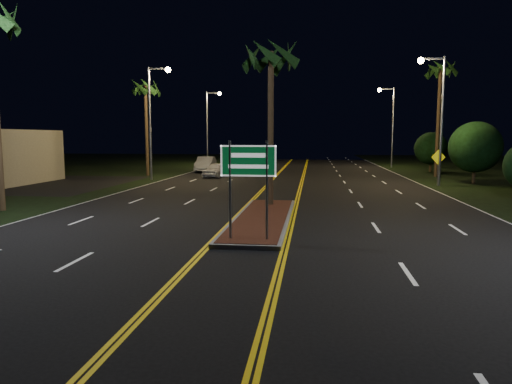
% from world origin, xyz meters
% --- Properties ---
extents(ground, '(120.00, 120.00, 0.00)m').
position_xyz_m(ground, '(0.00, 0.00, 0.00)').
color(ground, black).
rests_on(ground, ground).
extents(median_island, '(2.25, 10.25, 0.17)m').
position_xyz_m(median_island, '(0.00, 7.00, 0.08)').
color(median_island, gray).
rests_on(median_island, ground).
extents(highway_sign, '(1.80, 0.08, 3.20)m').
position_xyz_m(highway_sign, '(0.00, 2.80, 2.40)').
color(highway_sign, gray).
rests_on(highway_sign, ground).
extents(streetlight_left_mid, '(1.91, 0.44, 9.00)m').
position_xyz_m(streetlight_left_mid, '(-10.61, 24.00, 5.66)').
color(streetlight_left_mid, gray).
rests_on(streetlight_left_mid, ground).
extents(streetlight_left_far, '(1.91, 0.44, 9.00)m').
position_xyz_m(streetlight_left_far, '(-10.61, 44.00, 5.66)').
color(streetlight_left_far, gray).
rests_on(streetlight_left_far, ground).
extents(streetlight_right_mid, '(1.91, 0.44, 9.00)m').
position_xyz_m(streetlight_right_mid, '(10.61, 22.00, 5.66)').
color(streetlight_right_mid, gray).
rests_on(streetlight_right_mid, ground).
extents(streetlight_right_far, '(1.91, 0.44, 9.00)m').
position_xyz_m(streetlight_right_far, '(10.61, 42.00, 5.66)').
color(streetlight_right_far, gray).
rests_on(streetlight_right_far, ground).
extents(palm_median, '(2.40, 2.40, 8.30)m').
position_xyz_m(palm_median, '(0.00, 10.50, 7.28)').
color(palm_median, '#382819').
rests_on(palm_median, ground).
extents(palm_left_far, '(2.40, 2.40, 8.80)m').
position_xyz_m(palm_left_far, '(-12.80, 28.00, 7.75)').
color(palm_left_far, '#382819').
rests_on(palm_left_far, ground).
extents(palm_right_far, '(2.40, 2.40, 10.30)m').
position_xyz_m(palm_right_far, '(12.80, 30.00, 9.14)').
color(palm_right_far, '#382819').
rests_on(palm_right_far, ground).
extents(shrub_mid, '(3.78, 3.78, 4.62)m').
position_xyz_m(shrub_mid, '(14.00, 24.00, 2.73)').
color(shrub_mid, '#382819').
rests_on(shrub_mid, ground).
extents(shrub_far, '(3.24, 3.24, 3.96)m').
position_xyz_m(shrub_far, '(13.80, 36.00, 2.34)').
color(shrub_far, '#382819').
rests_on(shrub_far, ground).
extents(car_near, '(2.59, 4.63, 1.46)m').
position_xyz_m(car_near, '(-6.32, 27.32, 0.73)').
color(car_near, silver).
rests_on(car_near, ground).
extents(car_far, '(2.64, 5.44, 1.76)m').
position_xyz_m(car_far, '(-8.70, 33.38, 0.88)').
color(car_far, '#B8BCC3').
rests_on(car_far, ground).
extents(warning_sign, '(1.04, 0.35, 2.58)m').
position_xyz_m(warning_sign, '(10.96, 22.30, 1.68)').
color(warning_sign, gray).
rests_on(warning_sign, ground).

